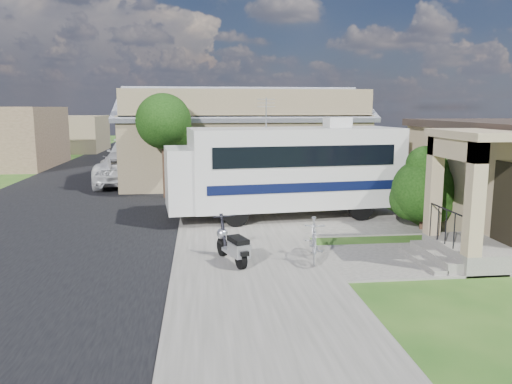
{
  "coord_description": "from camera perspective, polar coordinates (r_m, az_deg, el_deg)",
  "views": [
    {
      "loc": [
        -2.26,
        -13.06,
        3.96
      ],
      "look_at": [
        -0.5,
        2.5,
        1.3
      ],
      "focal_mm": 35.0,
      "sensor_mm": 36.0,
      "label": 1
    }
  ],
  "objects": [
    {
      "name": "street_tree_c",
      "position": [
        41.14,
        -8.54,
        8.35
      ],
      "size": [
        2.44,
        2.4,
        4.42
      ],
      "color": "black",
      "rests_on": "ground"
    },
    {
      "name": "shrub",
      "position": [
        17.0,
        18.74,
        0.51
      ],
      "size": [
        2.25,
        2.15,
        2.76
      ],
      "color": "black",
      "rests_on": "ground"
    },
    {
      "name": "walk_slab",
      "position": [
        13.73,
        16.51,
        -7.42
      ],
      "size": [
        4.0,
        3.0,
        0.05
      ],
      "primitive_type": "cube",
      "color": "#5E5D55",
      "rests_on": "ground"
    },
    {
      "name": "warehouse",
      "position": [
        27.19,
        -1.67,
        5.49
      ],
      "size": [
        12.5,
        8.4,
        5.04
      ],
      "color": "#7D694E",
      "rests_on": "ground"
    },
    {
      "name": "van",
      "position": [
        33.15,
        -14.32,
        4.11
      ],
      "size": [
        3.19,
        6.64,
        1.87
      ],
      "primitive_type": "imported",
      "rotation": [
        0.0,
        0.0,
        0.09
      ],
      "color": "silver",
      "rests_on": "ground"
    },
    {
      "name": "garden_hose",
      "position": [
        14.62,
        18.59,
        -6.24
      ],
      "size": [
        0.38,
        0.38,
        0.17
      ],
      "primitive_type": "cylinder",
      "color": "#16712A",
      "rests_on": "ground"
    },
    {
      "name": "ground",
      "position": [
        13.83,
        3.25,
        -7.01
      ],
      "size": [
        120.0,
        120.0,
        0.0
      ],
      "primitive_type": "plane",
      "color": "#1C4713"
    },
    {
      "name": "distant_bldg_near",
      "position": [
        48.81,
        -21.7,
        6.2
      ],
      "size": [
        8.0,
        7.0,
        3.2
      ],
      "primitive_type": "cube",
      "color": "#7D694E",
      "rests_on": "ground"
    },
    {
      "name": "motorhome",
      "position": [
        17.92,
        3.47,
        2.78
      ],
      "size": [
        8.52,
        3.47,
        4.25
      ],
      "rotation": [
        0.0,
        0.0,
        0.11
      ],
      "color": "beige",
      "rests_on": "ground"
    },
    {
      "name": "bicycle",
      "position": [
        13.02,
        6.63,
        -5.67
      ],
      "size": [
        0.85,
        1.85,
        1.07
      ],
      "primitive_type": "imported",
      "rotation": [
        0.0,
        0.0,
        -0.2
      ],
      "color": "#AFAFB7",
      "rests_on": "ground"
    },
    {
      "name": "pickup_truck",
      "position": [
        26.85,
        -14.65,
        2.71
      ],
      "size": [
        3.39,
        6.44,
        1.73
      ],
      "primitive_type": "imported",
      "rotation": [
        0.0,
        0.0,
        3.23
      ],
      "color": "silver",
      "rests_on": "ground"
    },
    {
      "name": "street_slab",
      "position": [
        23.98,
        -18.98,
        -0.37
      ],
      "size": [
        9.0,
        80.0,
        0.02
      ],
      "primitive_type": "cube",
      "color": "black",
      "rests_on": "ground"
    },
    {
      "name": "street_tree_b",
      "position": [
        32.15,
        -9.11,
        8.52
      ],
      "size": [
        2.44,
        2.4,
        4.73
      ],
      "color": "black",
      "rests_on": "ground"
    },
    {
      "name": "driveway_slab",
      "position": [
        18.38,
        5.51,
        -2.76
      ],
      "size": [
        7.0,
        6.0,
        0.05
      ],
      "primitive_type": "cube",
      "color": "#5E5D55",
      "rests_on": "ground"
    },
    {
      "name": "street_tree_a",
      "position": [
        22.17,
        -10.26,
        7.65
      ],
      "size": [
        2.44,
        2.4,
        4.58
      ],
      "color": "black",
      "rests_on": "ground"
    },
    {
      "name": "sidewalk_slab",
      "position": [
        23.43,
        -3.27,
        -0.03
      ],
      "size": [
        4.0,
        80.0,
        0.06
      ],
      "primitive_type": "cube",
      "color": "#5E5D55",
      "rests_on": "ground"
    },
    {
      "name": "scooter",
      "position": [
        12.65,
        -2.63,
        -6.21
      ],
      "size": [
        0.88,
        1.69,
        1.15
      ],
      "rotation": [
        0.0,
        0.0,
        0.34
      ],
      "color": "black",
      "rests_on": "ground"
    }
  ]
}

